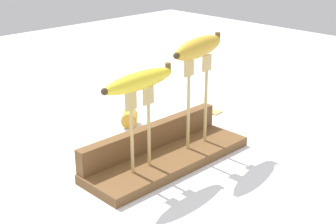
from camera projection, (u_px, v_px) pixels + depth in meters
name	position (u px, v px, depth m)	size (l,w,h in m)	color
ground_plane	(168.00, 163.00, 1.05)	(3.00, 3.00, 0.00)	silver
wooden_board	(168.00, 159.00, 1.05)	(0.40, 0.13, 0.02)	brown
board_backstop	(151.00, 136.00, 1.07)	(0.39, 0.03, 0.05)	brown
fork_stand_left	(140.00, 122.00, 0.95)	(0.07, 0.01, 0.17)	tan
fork_stand_right	(197.00, 94.00, 1.05)	(0.08, 0.01, 0.20)	tan
banana_raised_left	(139.00, 81.00, 0.92)	(0.19, 0.05, 0.04)	yellow
banana_raised_right	(199.00, 47.00, 1.02)	(0.19, 0.07, 0.04)	gold
fork_fallen_near	(207.00, 116.00, 1.31)	(0.16, 0.03, 0.01)	tan
banana_chunk_near	(130.00, 118.00, 1.25)	(0.06, 0.06, 0.04)	gold
wire_coil	(139.00, 140.00, 1.16)	(0.10, 0.10, 0.01)	red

